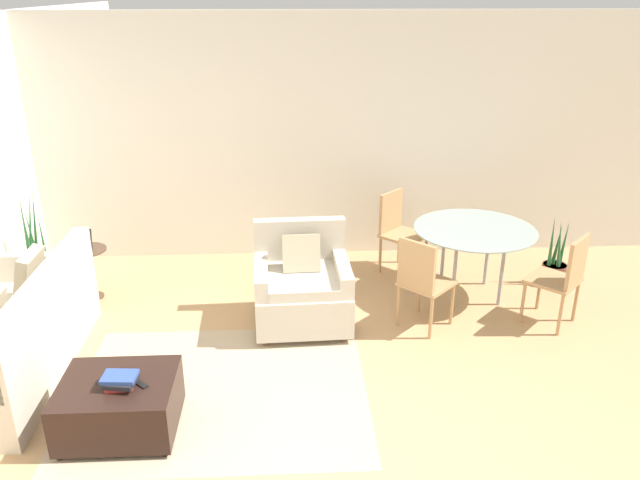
% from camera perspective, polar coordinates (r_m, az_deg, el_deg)
% --- Properties ---
extents(ground_plane, '(20.00, 20.00, 0.00)m').
position_cam_1_polar(ground_plane, '(4.47, 0.23, -19.49)').
color(ground_plane, tan).
extents(wall_back, '(12.00, 0.06, 2.75)m').
position_cam_1_polar(wall_back, '(7.11, -1.38, 9.20)').
color(wall_back, white).
rests_on(wall_back, ground_plane).
extents(area_rug, '(2.29, 1.88, 0.01)m').
position_cam_1_polar(area_rug, '(5.14, -8.97, -13.46)').
color(area_rug, tan).
rests_on(area_rug, ground_plane).
extents(couch, '(0.93, 2.01, 0.90)m').
position_cam_1_polar(couch, '(5.71, -26.34, -8.27)').
color(couch, beige).
rests_on(couch, ground_plane).
extents(armchair, '(0.90, 0.87, 0.93)m').
position_cam_1_polar(armchair, '(5.84, -1.65, -4.36)').
color(armchair, beige).
rests_on(armchair, ground_plane).
extents(ottoman, '(0.80, 0.67, 0.41)m').
position_cam_1_polar(ottoman, '(4.79, -17.86, -14.08)').
color(ottoman, black).
rests_on(ottoman, ground_plane).
extents(book_stack, '(0.25, 0.22, 0.09)m').
position_cam_1_polar(book_stack, '(4.61, -17.80, -12.14)').
color(book_stack, '#B72D28').
rests_on(book_stack, ottoman).
extents(tv_remote_primary, '(0.07, 0.16, 0.01)m').
position_cam_1_polar(tv_remote_primary, '(4.75, -17.94, -11.63)').
color(tv_remote_primary, black).
rests_on(tv_remote_primary, ottoman).
extents(tv_remote_secondary, '(0.15, 0.15, 0.01)m').
position_cam_1_polar(tv_remote_secondary, '(4.63, -16.20, -12.44)').
color(tv_remote_secondary, black).
rests_on(tv_remote_secondary, ottoman).
extents(potted_plant, '(0.37, 0.37, 1.22)m').
position_cam_1_polar(potted_plant, '(6.95, -24.23, -3.01)').
color(potted_plant, maroon).
rests_on(potted_plant, ground_plane).
extents(side_table, '(0.39, 0.39, 0.54)m').
position_cam_1_polar(side_table, '(6.71, -20.40, -2.07)').
color(side_table, '#4C3828').
rests_on(side_table, ground_plane).
extents(picture_frame, '(0.14, 0.07, 0.21)m').
position_cam_1_polar(picture_frame, '(6.61, -20.70, 0.03)').
color(picture_frame, black).
rests_on(picture_frame, side_table).
extents(dining_table, '(1.22, 1.22, 0.73)m').
position_cam_1_polar(dining_table, '(6.42, 13.93, 0.43)').
color(dining_table, '#8C9E99').
rests_on(dining_table, ground_plane).
extents(dining_chair_near_left, '(0.59, 0.59, 0.90)m').
position_cam_1_polar(dining_chair_near_left, '(5.74, 9.29, -3.46)').
color(dining_chair_near_left, tan).
rests_on(dining_chair_near_left, ground_plane).
extents(dining_chair_near_right, '(0.59, 0.59, 0.90)m').
position_cam_1_polar(dining_chair_near_right, '(6.14, 21.36, -2.99)').
color(dining_chair_near_right, tan).
rests_on(dining_chair_near_right, ground_plane).
extents(dining_chair_far_left, '(0.59, 0.59, 0.90)m').
position_cam_1_polar(dining_chair_far_left, '(6.92, 7.12, 1.23)').
color(dining_chair_far_left, tan).
rests_on(dining_chair_far_left, ground_plane).
extents(potted_plant_small, '(0.26, 0.26, 0.76)m').
position_cam_1_polar(potted_plant_small, '(7.14, 20.66, -2.33)').
color(potted_plant_small, brown).
rests_on(potted_plant_small, ground_plane).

